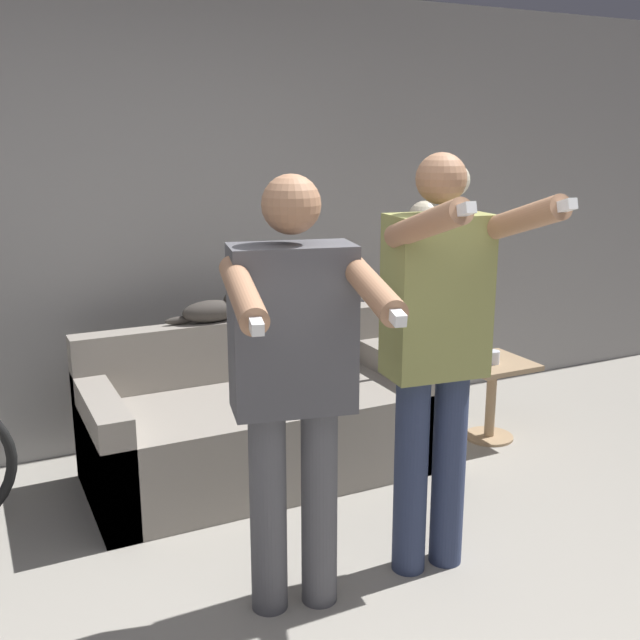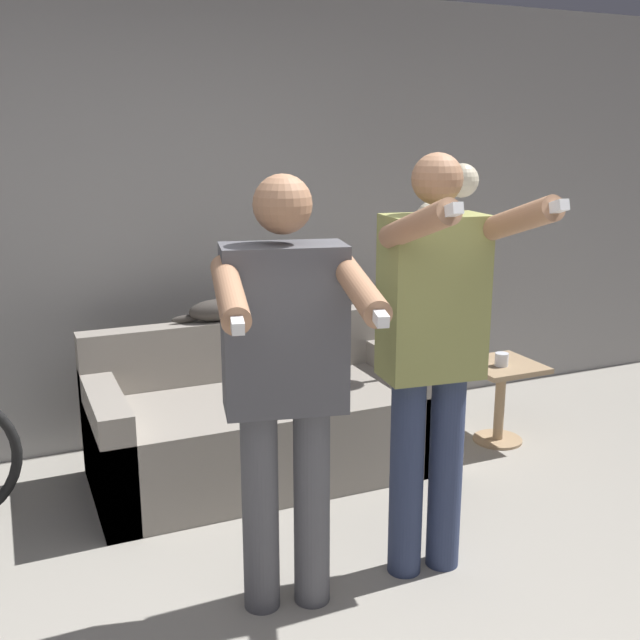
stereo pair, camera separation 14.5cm
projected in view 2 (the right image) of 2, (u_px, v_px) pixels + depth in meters
wall_back at (164, 223)px, 4.28m from camera, size 10.00×0.05×2.60m
couch at (263, 424)px, 4.03m from camera, size 1.81×0.83×0.79m
person_left at (285, 372)px, 2.70m from camera, size 0.61×0.75×1.66m
person_right at (433, 344)px, 2.93m from camera, size 0.52×0.69×1.73m
cat at (220, 308)px, 4.12m from camera, size 0.44×0.13×0.16m
floor_lamp at (445, 239)px, 4.16m from camera, size 0.37×0.30×1.64m
side_table at (501, 386)px, 4.42m from camera, size 0.42×0.42×0.49m
cup at (502, 359)px, 4.33m from camera, size 0.08×0.08×0.08m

